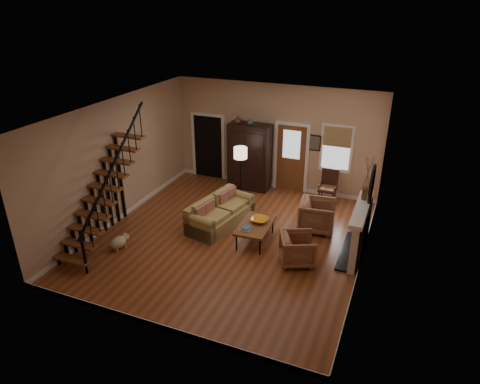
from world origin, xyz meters
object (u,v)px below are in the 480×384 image
at_px(coffee_table, 255,233).
at_px(armchair_right, 317,216).
at_px(sofa, 221,212).
at_px(floor_lamp, 240,175).
at_px(armchair_left, 298,249).
at_px(armoire, 250,157).
at_px(side_chair, 328,187).

bearing_deg(coffee_table, armchair_right, 42.18).
xyz_separation_m(sofa, floor_lamp, (-0.07, 1.58, 0.47)).
bearing_deg(armchair_left, coffee_table, 44.44).
distance_m(armchair_right, floor_lamp, 2.69).
bearing_deg(armoire, armchair_left, -54.18).
xyz_separation_m(coffee_table, side_chair, (1.22, 2.84, 0.27)).
distance_m(coffee_table, side_chair, 3.10).
bearing_deg(floor_lamp, armchair_right, -18.61).
height_order(armchair_right, side_chair, side_chair).
bearing_deg(sofa, coffee_table, -9.19).
height_order(armoire, sofa, armoire).
height_order(armchair_left, side_chair, side_chair).
height_order(armoire, side_chair, armoire).
distance_m(armchair_left, floor_lamp, 3.55).
distance_m(coffee_table, floor_lamp, 2.43).
height_order(armoire, floor_lamp, armoire).
distance_m(armchair_left, armchair_right, 1.68).
distance_m(armoire, armchair_right, 3.28).
bearing_deg(armchair_right, coffee_table, 125.44).
relative_size(coffee_table, side_chair, 1.25).
bearing_deg(floor_lamp, coffee_table, -58.74).
bearing_deg(armoire, floor_lamp, -84.05).
distance_m(sofa, side_chair, 3.38).
bearing_deg(side_chair, floor_lamp, -161.38).
bearing_deg(sofa, floor_lamp, 104.07).
distance_m(armchair_left, side_chair, 3.35).
bearing_deg(armoire, armchair_right, -35.51).
xyz_separation_m(sofa, coffee_table, (1.15, -0.43, -0.13)).
bearing_deg(coffee_table, side_chair, 66.74).
height_order(armchair_left, floor_lamp, floor_lamp).
bearing_deg(floor_lamp, side_chair, 18.62).
xyz_separation_m(armchair_left, armchair_right, (0.06, 1.68, 0.05)).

